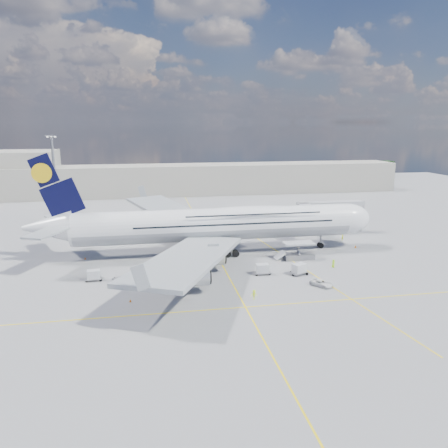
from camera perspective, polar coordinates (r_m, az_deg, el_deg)
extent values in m
plane|color=gray|center=(89.50, -0.06, -5.68)|extent=(300.00, 300.00, 0.00)
cube|color=yellow|center=(89.50, -0.06, -5.68)|extent=(0.25, 220.00, 0.01)
cube|color=yellow|center=(71.23, 2.82, -10.79)|extent=(120.00, 0.25, 0.01)
cube|color=yellow|center=(101.94, 6.72, -3.41)|extent=(14.16, 99.06, 0.01)
cylinder|color=white|center=(97.12, -1.10, 0.00)|extent=(62.00, 7.20, 7.20)
cylinder|color=#9EA0A5|center=(97.15, -1.10, -0.09)|extent=(60.76, 7.13, 7.13)
ellipsoid|color=white|center=(98.24, 3.51, 1.31)|extent=(36.00, 6.84, 3.76)
ellipsoid|color=white|center=(106.38, 15.62, 0.67)|extent=(11.52, 7.20, 7.20)
ellipsoid|color=black|center=(107.69, 17.20, 1.04)|extent=(3.84, 4.16, 1.44)
cone|color=white|center=(97.98, -22.06, -0.38)|extent=(10.00, 6.84, 6.84)
cube|color=black|center=(96.04, -21.34, 4.78)|extent=(11.02, 0.46, 14.61)
cylinder|color=yellow|center=(96.18, -22.70, 6.18)|extent=(4.00, 0.60, 4.00)
cube|color=#999EA3|center=(115.96, -6.58, 1.48)|extent=(25.49, 39.15, 3.35)
cube|color=#999EA3|center=(77.31, -4.61, -4.43)|extent=(25.49, 39.15, 3.35)
cylinder|color=#B7BABF|center=(109.61, -3.68, -0.43)|extent=(5.20, 3.50, 3.50)
cylinder|color=#B7BABF|center=(119.42, -6.40, 0.64)|extent=(5.20, 3.50, 3.50)
cylinder|color=#B7BABF|center=(85.70, -1.75, -4.30)|extent=(5.20, 3.50, 3.50)
cylinder|color=#B7BABF|center=(75.30, -3.97, -6.83)|extent=(5.20, 3.50, 3.50)
cylinder|color=gray|center=(105.00, 12.52, -1.90)|extent=(0.44, 0.44, 3.80)
cylinder|color=black|center=(105.41, 12.47, -2.71)|extent=(1.30, 0.90, 1.30)
cylinder|color=gray|center=(98.26, -1.09, -2.61)|extent=(0.56, 0.56, 3.80)
cylinder|color=black|center=(101.70, -1.37, -2.92)|extent=(1.50, 0.90, 1.50)
cube|color=#B7B7BC|center=(111.66, 10.96, 1.65)|extent=(3.00, 10.00, 2.60)
cube|color=#B7B7BC|center=(119.23, 13.70, 2.24)|extent=(18.00, 3.00, 2.60)
cylinder|color=gray|center=(115.84, 11.28, 0.26)|extent=(0.80, 0.80, 7.10)
cylinder|color=black|center=(116.56, 11.21, -1.23)|extent=(0.90, 0.80, 0.90)
cylinder|color=gray|center=(123.34, 17.01, 0.71)|extent=(1.00, 1.00, 7.10)
cube|color=gray|center=(124.03, 16.92, -0.71)|extent=(2.00, 2.00, 0.80)
cylinder|color=#B7B7BC|center=(108.20, 11.68, 1.26)|extent=(3.60, 3.60, 2.80)
cube|color=silver|center=(95.43, 9.74, -2.47)|extent=(6.50, 3.20, 0.35)
cube|color=gray|center=(96.26, 9.67, -4.17)|extent=(6.50, 3.20, 1.10)
cube|color=gray|center=(95.83, 9.70, -3.31)|extent=(0.22, 1.99, 3.00)
cylinder|color=black|center=(94.41, 8.42, -4.59)|extent=(0.70, 0.30, 0.70)
cube|color=silver|center=(94.82, 7.28, -4.07)|extent=(2.16, 2.60, 1.60)
cylinder|color=gray|center=(131.85, -21.17, 5.12)|extent=(0.70, 0.70, 25.00)
cube|color=gray|center=(130.88, -21.63, 10.63)|extent=(3.00, 0.40, 0.60)
cube|color=#B2AD9E|center=(180.47, -5.40, 5.80)|extent=(180.00, 16.00, 12.00)
cube|color=#B2AD9E|center=(192.52, -26.91, 5.80)|extent=(40.00, 22.00, 18.00)
cube|color=#193814|center=(231.38, 3.62, 6.95)|extent=(160.00, 6.00, 8.00)
cube|color=gray|center=(84.65, -13.29, -6.92)|extent=(3.40, 2.55, 0.18)
cylinder|color=black|center=(84.21, -14.14, -7.17)|extent=(0.44, 0.18, 0.44)
cylinder|color=black|center=(85.19, -12.45, -6.84)|extent=(0.44, 0.18, 0.44)
cube|color=gray|center=(78.09, -6.99, -8.36)|extent=(3.37, 1.87, 0.20)
cylinder|color=black|center=(77.47, -7.95, -8.68)|extent=(0.49, 0.20, 0.49)
cylinder|color=black|center=(78.83, -6.05, -8.24)|extent=(0.49, 0.20, 0.49)
cube|color=silver|center=(77.77, -7.01, -7.75)|extent=(2.48, 1.73, 1.66)
cube|color=gray|center=(89.17, -2.66, -5.56)|extent=(2.95, 2.10, 0.16)
cylinder|color=black|center=(88.59, -3.31, -5.77)|extent=(0.39, 0.16, 0.39)
cylinder|color=black|center=(89.85, -2.03, -5.48)|extent=(0.39, 0.16, 0.39)
cube|color=silver|center=(88.95, -2.67, -5.12)|extent=(2.25, 1.82, 1.33)
cube|color=gray|center=(85.75, -16.63, -6.85)|extent=(3.33, 1.98, 0.19)
cylinder|color=black|center=(85.36, -17.53, -7.10)|extent=(0.47, 0.19, 0.47)
cylinder|color=black|center=(86.25, -15.73, -6.77)|extent=(0.47, 0.19, 0.47)
cube|color=silver|center=(85.47, -16.67, -6.31)|extent=(2.47, 1.80, 1.59)
cube|color=gray|center=(85.73, 5.02, -6.32)|extent=(3.37, 1.90, 0.20)
cylinder|color=black|center=(84.86, 4.27, -6.62)|extent=(0.48, 0.20, 0.48)
cylinder|color=black|center=(86.71, 5.75, -6.21)|extent=(0.48, 0.20, 0.48)
cube|color=silver|center=(85.44, 5.03, -5.77)|extent=(2.49, 1.75, 1.65)
cube|color=gray|center=(86.55, 9.76, -6.27)|extent=(3.88, 3.09, 0.21)
cylinder|color=black|center=(85.55, 9.05, -6.58)|extent=(0.50, 0.21, 0.50)
cylinder|color=black|center=(87.67, 10.46, -6.14)|extent=(0.50, 0.21, 0.50)
cube|color=silver|center=(86.25, 9.79, -5.69)|extent=(3.00, 2.61, 1.72)
cube|color=white|center=(89.78, -3.15, -5.17)|extent=(3.02, 1.80, 1.31)
cube|color=black|center=(89.53, -3.16, -4.67)|extent=(1.21, 1.38, 0.51)
cylinder|color=black|center=(89.26, -3.75, -5.54)|extent=(0.65, 0.25, 0.65)
cylinder|color=black|center=(90.54, -2.55, -5.26)|extent=(0.65, 0.25, 0.65)
cube|color=gray|center=(116.21, -4.98, -0.82)|extent=(6.40, 4.81, 1.86)
cube|color=white|center=(115.74, -5.32, 0.01)|extent=(5.04, 4.15, 2.05)
cube|color=white|center=(116.23, -3.85, -0.37)|extent=(2.49, 2.68, 1.49)
cube|color=black|center=(116.26, -3.53, -0.27)|extent=(1.00, 1.71, 0.84)
cylinder|color=black|center=(115.47, -3.91, -1.11)|extent=(1.03, 0.33, 1.03)
cylinder|color=black|center=(117.19, -6.02, -0.94)|extent=(1.03, 0.33, 1.03)
cube|color=orange|center=(115.89, -5.31, -0.30)|extent=(5.11, 4.22, 0.47)
cube|color=gray|center=(130.92, -9.10, 0.72)|extent=(7.51, 4.07, 2.19)
cube|color=white|center=(130.48, -9.47, 1.60)|extent=(5.71, 3.78, 2.41)
cube|color=white|center=(130.78, -7.91, 1.19)|extent=(2.46, 2.88, 1.75)
cube|color=black|center=(130.77, -7.58, 1.30)|extent=(0.62, 2.17, 0.98)
cylinder|color=black|center=(129.86, -8.01, 0.44)|extent=(1.20, 0.38, 1.20)
cylinder|color=black|center=(132.24, -10.14, 0.59)|extent=(1.20, 0.38, 1.20)
imported|color=white|center=(81.32, 12.59, -7.55)|extent=(4.07, 4.56, 1.18)
imported|color=#D0DD17|center=(113.16, 15.22, -1.62)|extent=(0.81, 0.79, 1.89)
imported|color=#BBEA18|center=(86.40, 9.17, -5.86)|extent=(1.10, 1.20, 1.98)
imported|color=#A8F91A|center=(90.27, -8.77, -5.06)|extent=(0.54, 1.11, 1.84)
imported|color=#B6FF1A|center=(91.93, 14.09, -5.03)|extent=(0.74, 0.93, 1.67)
imported|color=#DBFF1A|center=(73.89, 3.95, -9.19)|extent=(1.13, 0.70, 1.68)
cone|color=orange|center=(107.65, 16.80, -2.82)|extent=(0.50, 0.50, 0.64)
cube|color=orange|center=(107.73, 16.79, -2.97)|extent=(0.43, 0.43, 0.03)
cone|color=orange|center=(112.69, -3.66, -1.59)|extent=(0.44, 0.44, 0.56)
cube|color=orange|center=(112.76, -3.66, -1.72)|extent=(0.38, 0.38, 0.03)
cone|color=orange|center=(115.61, -8.72, -1.33)|extent=(0.45, 0.45, 0.58)
cube|color=orange|center=(115.67, -8.72, -1.46)|extent=(0.39, 0.39, 0.03)
cone|color=orange|center=(86.61, -4.60, -6.16)|extent=(0.50, 0.50, 0.64)
cube|color=orange|center=(86.71, -4.60, -6.34)|extent=(0.43, 0.43, 0.03)
cone|color=orange|center=(74.59, -12.14, -9.74)|extent=(0.38, 0.38, 0.49)
cube|color=orange|center=(74.68, -12.13, -9.91)|extent=(0.33, 0.33, 0.03)
cone|color=orange|center=(99.12, -17.68, -4.28)|extent=(0.41, 0.41, 0.52)
cube|color=orange|center=(99.19, -17.67, -4.42)|extent=(0.35, 0.35, 0.03)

